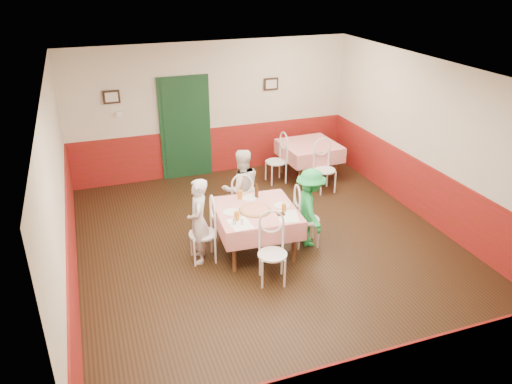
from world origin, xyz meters
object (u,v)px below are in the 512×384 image
object	(u,v)px
pizza	(255,210)
glass_c	(240,194)
chair_far	(242,203)
diner_left	(199,221)
glass_b	(284,208)
chair_right	(307,220)
chair_second_b	(325,170)
chair_second_a	(276,162)
diner_far	(242,189)
glass_a	(237,216)
chair_left	(203,234)
main_table	(256,231)
wallet	(281,214)
chair_near	(272,255)
second_table	(309,161)
beer_bottle	(257,191)
diner_right	(310,208)

from	to	relation	value
pizza	glass_c	xyz separation A→B (m)	(-0.09, 0.49, 0.06)
chair_far	diner_left	bearing A→B (deg)	57.05
chair_far	glass_b	size ratio (longest dim) A/B	7.03
chair_right	chair_second_b	distance (m)	2.15
chair_second_a	diner_left	bearing A→B (deg)	-45.12
diner_far	diner_left	bearing A→B (deg)	40.07
chair_right	glass_a	distance (m)	1.31
pizza	glass_b	size ratio (longest dim) A/B	3.67
chair_left	diner_left	bearing A→B (deg)	-89.72
main_table	glass_a	size ratio (longest dim) A/B	8.98
chair_far	wallet	world-z (taller)	chair_far
glass_c	diner_left	bearing A→B (deg)	-153.98
chair_near	chair_left	bearing A→B (deg)	145.93
pizza	glass_c	world-z (taller)	glass_c
main_table	chair_right	size ratio (longest dim) A/B	1.36
chair_right	diner_left	distance (m)	1.77
chair_second_b	diner_left	size ratio (longest dim) A/B	0.66
pizza	glass_a	xyz separation A→B (m)	(-0.36, -0.19, 0.05)
diner_far	second_table	bearing A→B (deg)	-143.34
glass_c	beer_bottle	world-z (taller)	beer_bottle
chair_right	pizza	size ratio (longest dim) A/B	1.91
chair_far	glass_a	distance (m)	1.24
beer_bottle	glass_c	bearing A→B (deg)	169.11
chair_far	glass_a	size ratio (longest dim) A/B	6.62
pizza	wallet	distance (m)	0.41
chair_left	wallet	xyz separation A→B (m)	(1.14, -0.36, 0.32)
diner_left	pizza	bearing A→B (deg)	97.53
chair_second_a	glass_a	size ratio (longest dim) A/B	6.62
wallet	beer_bottle	bearing A→B (deg)	105.22
chair_far	pizza	xyz separation A→B (m)	(-0.08, -0.90, 0.33)
glass_a	beer_bottle	size ratio (longest dim) A/B	0.60
chair_near	chair_second_a	xyz separation A→B (m)	(1.37, 3.32, 0.00)
second_table	glass_b	world-z (taller)	glass_b
glass_a	beer_bottle	xyz separation A→B (m)	(0.53, 0.63, 0.04)
chair_left	diner_left	world-z (taller)	diner_left
chair_right	chair_near	xyz separation A→B (m)	(-0.90, -0.80, 0.00)
glass_b	glass_c	bearing A→B (deg)	126.87
chair_near	glass_b	bearing A→B (deg)	70.31
main_table	chair_second_b	size ratio (longest dim) A/B	1.36
glass_c	beer_bottle	size ratio (longest dim) A/B	0.64
chair_left	diner_far	distance (m)	1.26
chair_right	second_table	bearing A→B (deg)	-16.06
second_table	glass_b	distance (m)	3.21
second_table	chair_left	bearing A→B (deg)	-140.35
chair_right	diner_right	distance (m)	0.21
pizza	diner_right	size ratio (longest dim) A/B	0.36
chair_left	chair_near	xyz separation A→B (m)	(0.80, -0.90, 0.00)
main_table	chair_second_b	bearing A→B (deg)	39.75
beer_bottle	diner_far	bearing A→B (deg)	99.93
chair_second_b	pizza	bearing A→B (deg)	-142.34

